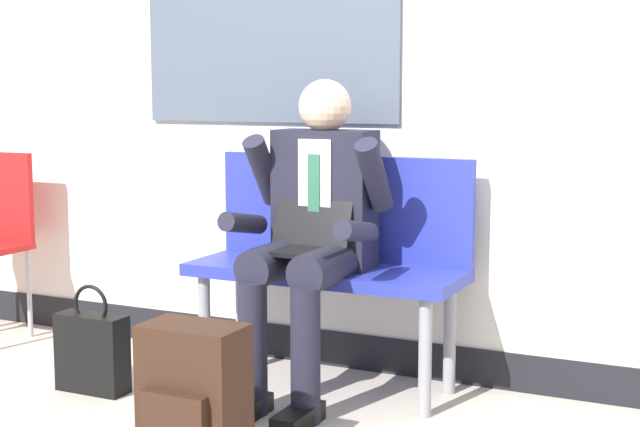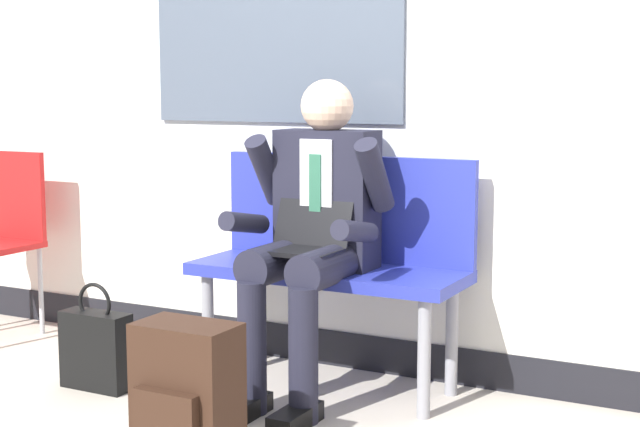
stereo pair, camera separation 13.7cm
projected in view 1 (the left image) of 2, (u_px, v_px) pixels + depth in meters
name	position (u px, v px, depth m)	size (l,w,h in m)	color
ground_plane	(324.00, 417.00, 3.46)	(18.00, 18.00, 0.00)	#B2A899
station_wall	(391.00, 10.00, 3.86)	(6.33, 0.16, 3.11)	silver
bench_with_person	(333.00, 251.00, 3.80)	(1.12, 0.42, 0.94)	#28339E
person_seated	(311.00, 229.00, 3.61)	(0.57, 0.70, 1.26)	#1E1E2D
backpack	(193.00, 400.00, 2.95)	(0.33, 0.24, 0.48)	#331E14
handbag	(92.00, 351.00, 3.74)	(0.30, 0.11, 0.44)	black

